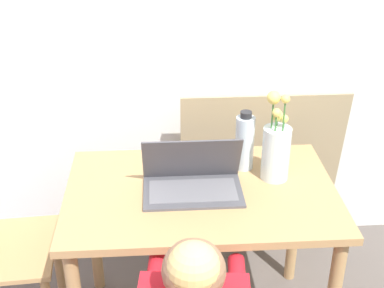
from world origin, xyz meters
name	(u,v)px	position (x,y,z in m)	size (l,w,h in m)	color
wall_back	(208,0)	(0.00, 2.23, 1.25)	(6.40, 0.05, 2.50)	white
dining_table	(201,212)	(-0.08, 1.54, 0.60)	(1.02, 0.66, 0.70)	tan
laptop	(192,178)	(-0.11, 1.55, 0.75)	(0.37, 0.23, 0.21)	#4C4C51
flower_vase	(276,148)	(0.21, 1.62, 0.83)	(0.11, 0.11, 0.36)	silver
water_bottle	(245,142)	(0.10, 1.70, 0.82)	(0.07, 0.07, 0.24)	silver
cardboard_panel	(260,171)	(0.26, 2.10, 0.43)	(0.78, 0.14, 0.87)	tan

